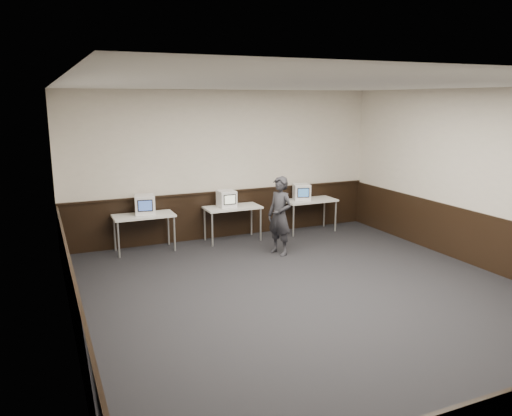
{
  "coord_description": "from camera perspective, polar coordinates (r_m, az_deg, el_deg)",
  "views": [
    {
      "loc": [
        -3.75,
        -6.15,
        3.01
      ],
      "look_at": [
        -0.33,
        1.6,
        1.15
      ],
      "focal_mm": 35.0,
      "sensor_mm": 36.0,
      "label": 1
    }
  ],
  "objects": [
    {
      "name": "floor",
      "position": [
        7.81,
        7.08,
        -10.39
      ],
      "size": [
        8.0,
        8.0,
        0.0
      ],
      "primitive_type": "plane",
      "color": "black",
      "rests_on": "ground"
    },
    {
      "name": "ceiling",
      "position": [
        7.21,
        7.78,
        13.78
      ],
      "size": [
        8.0,
        8.0,
        0.0
      ],
      "primitive_type": "plane",
      "rotation": [
        3.14,
        0.0,
        0.0
      ],
      "color": "white",
      "rests_on": "back_wall"
    },
    {
      "name": "back_wall",
      "position": [
        10.92,
        -3.51,
        4.94
      ],
      "size": [
        7.0,
        0.0,
        7.0
      ],
      "primitive_type": "plane",
      "rotation": [
        1.57,
        0.0,
        0.0
      ],
      "color": "beige",
      "rests_on": "ground"
    },
    {
      "name": "left_wall",
      "position": [
        6.32,
        -20.91,
        -1.35
      ],
      "size": [
        0.0,
        8.0,
        8.0
      ],
      "primitive_type": "plane",
      "rotation": [
        1.57,
        0.0,
        1.57
      ],
      "color": "beige",
      "rests_on": "ground"
    },
    {
      "name": "right_wall",
      "position": [
        9.61,
        25.61,
        2.72
      ],
      "size": [
        0.0,
        8.0,
        8.0
      ],
      "primitive_type": "plane",
      "rotation": [
        1.57,
        0.0,
        -1.57
      ],
      "color": "beige",
      "rests_on": "ground"
    },
    {
      "name": "wainscot_back",
      "position": [
        11.09,
        -3.4,
        -0.72
      ],
      "size": [
        6.98,
        0.04,
        1.0
      ],
      "primitive_type": "cube",
      "color": "black",
      "rests_on": "back_wall"
    },
    {
      "name": "wainscot_left",
      "position": [
        6.65,
        -20.0,
        -10.58
      ],
      "size": [
        0.04,
        7.98,
        1.0
      ],
      "primitive_type": "cube",
      "color": "black",
      "rests_on": "left_wall"
    },
    {
      "name": "wainscot_right",
      "position": [
        9.82,
        24.94,
        -3.62
      ],
      "size": [
        0.04,
        7.98,
        1.0
      ],
      "primitive_type": "cube",
      "color": "black",
      "rests_on": "right_wall"
    },
    {
      "name": "wainscot_rail",
      "position": [
        10.97,
        -3.4,
        1.91
      ],
      "size": [
        6.98,
        0.06,
        0.04
      ],
      "primitive_type": "cube",
      "color": "black",
      "rests_on": "wainscot_back"
    },
    {
      "name": "desk_left",
      "position": [
        10.2,
        -12.71,
        -1.14
      ],
      "size": [
        1.2,
        0.6,
        0.75
      ],
      "color": "silver",
      "rests_on": "ground"
    },
    {
      "name": "desk_center",
      "position": [
        10.71,
        -2.7,
        -0.21
      ],
      "size": [
        1.2,
        0.6,
        0.75
      ],
      "color": "silver",
      "rests_on": "ground"
    },
    {
      "name": "desk_right",
      "position": [
        11.51,
        6.16,
        0.63
      ],
      "size": [
        1.2,
        0.6,
        0.75
      ],
      "color": "silver",
      "rests_on": "ground"
    },
    {
      "name": "emac_left",
      "position": [
        10.19,
        -12.6,
        0.39
      ],
      "size": [
        0.45,
        0.47,
        0.39
      ],
      "rotation": [
        0.0,
        0.0,
        -0.16
      ],
      "color": "white",
      "rests_on": "desk_left"
    },
    {
      "name": "emac_center",
      "position": [
        10.62,
        -3.38,
        1.06
      ],
      "size": [
        0.36,
        0.39,
        0.36
      ],
      "rotation": [
        0.0,
        0.0,
        0.01
      ],
      "color": "white",
      "rests_on": "desk_center"
    },
    {
      "name": "emac_right",
      "position": [
        11.4,
        5.23,
        1.83
      ],
      "size": [
        0.46,
        0.47,
        0.36
      ],
      "rotation": [
        0.0,
        0.0,
        -0.3
      ],
      "color": "white",
      "rests_on": "desk_right"
    },
    {
      "name": "person",
      "position": [
        9.74,
        2.74,
        -0.9
      ],
      "size": [
        0.55,
        0.66,
        1.55
      ],
      "primitive_type": "imported",
      "rotation": [
        0.0,
        0.0,
        -1.19
      ],
      "color": "#25252A",
      "rests_on": "ground"
    }
  ]
}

